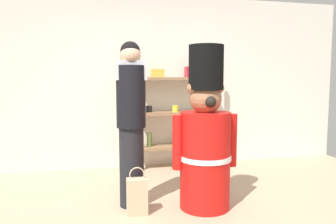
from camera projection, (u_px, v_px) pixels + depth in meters
back_wall at (148, 82)px, 4.97m from camera, size 6.40×0.12×2.60m
merchandise_shelf at (175, 109)px, 4.88m from camera, size 1.23×0.35×1.73m
teddy_bear_guard at (205, 140)px, 3.31m from camera, size 0.69×0.54×1.68m
person_shopper at (131, 120)px, 3.34m from camera, size 0.32×0.30×1.72m
shopping_bag at (137, 196)px, 3.18m from camera, size 0.20×0.12×0.48m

